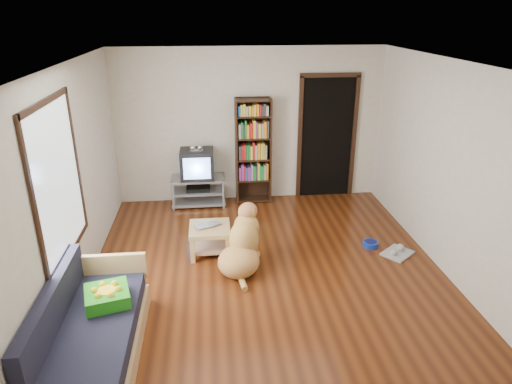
{
  "coord_description": "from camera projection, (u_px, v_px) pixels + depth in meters",
  "views": [
    {
      "loc": [
        -0.67,
        -5.04,
        3.15
      ],
      "look_at": [
        -0.09,
        0.5,
        0.9
      ],
      "focal_mm": 32.0,
      "sensor_mm": 36.0,
      "label": 1
    }
  ],
  "objects": [
    {
      "name": "wall_right",
      "position": [
        449.0,
        170.0,
        5.62
      ],
      "size": [
        0.0,
        5.0,
        5.0
      ],
      "primitive_type": "plane",
      "rotation": [
        1.57,
        0.0,
        -1.57
      ],
      "color": "beige",
      "rests_on": "ground"
    },
    {
      "name": "coffee_table",
      "position": [
        210.0,
        235.0,
        6.22
      ],
      "size": [
        0.55,
        0.55,
        0.4
      ],
      "color": "tan",
      "rests_on": "ground"
    },
    {
      "name": "grey_rag",
      "position": [
        397.0,
        253.0,
        6.28
      ],
      "size": [
        0.51,
        0.5,
        0.03
      ],
      "primitive_type": "cube",
      "rotation": [
        0.0,
        0.0,
        0.68
      ],
      "color": "#969696",
      "rests_on": "ground"
    },
    {
      "name": "ground",
      "position": [
        267.0,
        271.0,
        5.89
      ],
      "size": [
        5.0,
        5.0,
        0.0
      ],
      "primitive_type": "plane",
      "color": "#56270E",
      "rests_on": "ground"
    },
    {
      "name": "sofa",
      "position": [
        91.0,
        335.0,
        4.34
      ],
      "size": [
        0.8,
        1.8,
        0.8
      ],
      "color": "tan",
      "rests_on": "ground"
    },
    {
      "name": "dog",
      "position": [
        243.0,
        246.0,
        5.87
      ],
      "size": [
        0.72,
        1.02,
        0.85
      ],
      "color": "tan",
      "rests_on": "ground"
    },
    {
      "name": "wall_front",
      "position": [
        315.0,
        301.0,
        3.1
      ],
      "size": [
        4.5,
        0.0,
        4.5
      ],
      "primitive_type": "plane",
      "rotation": [
        -1.57,
        0.0,
        0.0
      ],
      "color": "beige",
      "rests_on": "ground"
    },
    {
      "name": "window",
      "position": [
        58.0,
        182.0,
        4.66
      ],
      "size": [
        0.03,
        1.46,
        1.7
      ],
      "color": "white",
      "rests_on": "wall_left"
    },
    {
      "name": "dog_bowl",
      "position": [
        370.0,
        244.0,
        6.47
      ],
      "size": [
        0.22,
        0.22,
        0.08
      ],
      "primitive_type": "cylinder",
      "color": "navy",
      "rests_on": "ground"
    },
    {
      "name": "doorway",
      "position": [
        327.0,
        135.0,
        7.89
      ],
      "size": [
        1.03,
        0.05,
        2.19
      ],
      "color": "black",
      "rests_on": "wall_back"
    },
    {
      "name": "wall_left",
      "position": [
        73.0,
        183.0,
        5.19
      ],
      "size": [
        0.0,
        5.0,
        5.0
      ],
      "primitive_type": "plane",
      "rotation": [
        1.57,
        0.0,
        1.57
      ],
      "color": "beige",
      "rests_on": "ground"
    },
    {
      "name": "wall_back",
      "position": [
        249.0,
        126.0,
        7.71
      ],
      "size": [
        4.5,
        0.0,
        4.5
      ],
      "primitive_type": "plane",
      "rotation": [
        1.57,
        0.0,
        0.0
      ],
      "color": "beige",
      "rests_on": "ground"
    },
    {
      "name": "bookshelf",
      "position": [
        253.0,
        146.0,
        7.69
      ],
      "size": [
        0.6,
        0.3,
        1.8
      ],
      "color": "black",
      "rests_on": "ground"
    },
    {
      "name": "laptop",
      "position": [
        210.0,
        227.0,
        6.14
      ],
      "size": [
        0.42,
        0.36,
        0.03
      ],
      "primitive_type": "imported",
      "rotation": [
        0.0,
        0.0,
        0.47
      ],
      "color": "silver",
      "rests_on": "coffee_table"
    },
    {
      "name": "crt_tv",
      "position": [
        197.0,
        163.0,
        7.63
      ],
      "size": [
        0.55,
        0.52,
        0.58
      ],
      "color": "black",
      "rests_on": "tv_stand"
    },
    {
      "name": "tv_stand",
      "position": [
        199.0,
        190.0,
        7.78
      ],
      "size": [
        0.9,
        0.45,
        0.5
      ],
      "color": "#99999E",
      "rests_on": "ground"
    },
    {
      "name": "green_cushion",
      "position": [
        107.0,
        296.0,
        4.54
      ],
      "size": [
        0.51,
        0.51,
        0.14
      ],
      "primitive_type": "cube",
      "rotation": [
        0.0,
        0.0,
        0.26
      ],
      "color": "#309A1C",
      "rests_on": "sofa"
    },
    {
      "name": "ceiling",
      "position": [
        269.0,
        63.0,
        4.92
      ],
      "size": [
        5.0,
        5.0,
        0.0
      ],
      "primitive_type": "plane",
      "rotation": [
        3.14,
        0.0,
        0.0
      ],
      "color": "white",
      "rests_on": "ground"
    }
  ]
}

